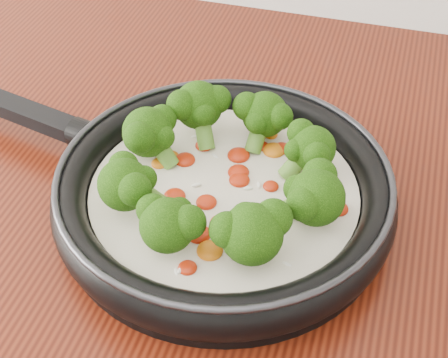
% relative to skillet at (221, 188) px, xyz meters
% --- Properties ---
extents(skillet, '(0.57, 0.42, 0.10)m').
position_rel_skillet_xyz_m(skillet, '(0.00, 0.00, 0.00)').
color(skillet, black).
rests_on(skillet, counter).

